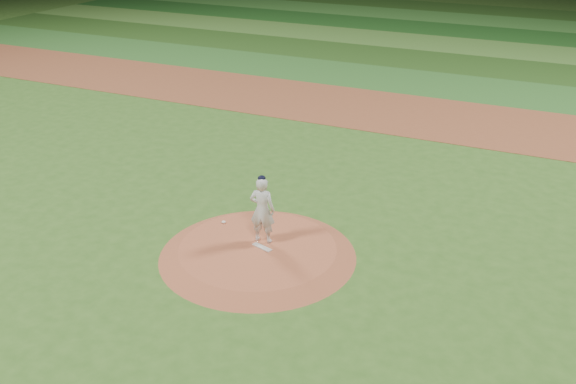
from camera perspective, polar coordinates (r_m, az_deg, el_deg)
The scene contains 12 objects.
ground at distance 18.03m, azimuth -2.70°, elevation -5.62°, with size 120.00×120.00×0.00m, color #325D1E.
infield_dirt_band at distance 30.06m, azimuth 9.77°, elevation 6.96°, with size 70.00×6.00×0.02m, color brown.
outfield_stripe_0 at distance 35.19m, azimuth 12.28°, elevation 9.42°, with size 70.00×5.00×0.02m, color #2B6424.
outfield_stripe_1 at distance 39.94m, azimuth 14.02°, elevation 11.10°, with size 70.00×5.00×0.02m, color #234917.
outfield_stripe_2 at distance 44.74m, azimuth 15.40°, elevation 12.41°, with size 70.00×5.00×0.02m, color #43772B.
outfield_stripe_3 at distance 49.58m, azimuth 16.53°, elevation 13.47°, with size 70.00×5.00×0.02m, color #1A4C18.
outfield_stripe_4 at distance 54.45m, azimuth 17.46°, elevation 14.33°, with size 70.00×5.00×0.02m, color #35762B.
outfield_stripe_5 at distance 59.35m, azimuth 18.24°, elevation 15.04°, with size 70.00×5.00×0.02m, color #254F19.
pitchers_mound at distance 17.97m, azimuth -2.70°, elevation -5.28°, with size 5.50×5.50×0.25m, color #A55233.
pitching_rubber at distance 17.88m, azimuth -2.32°, elevation -4.92°, with size 0.63×0.16×0.03m, color silver.
rosin_bag at distance 19.23m, azimuth -5.75°, elevation -2.67°, with size 0.13×0.13×0.07m, color silver.
pitcher_on_mound at distance 17.75m, azimuth -2.30°, elevation -1.58°, with size 0.78×0.57×2.02m.
Camera 1 is at (7.30, -13.67, 9.23)m, focal length 40.00 mm.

